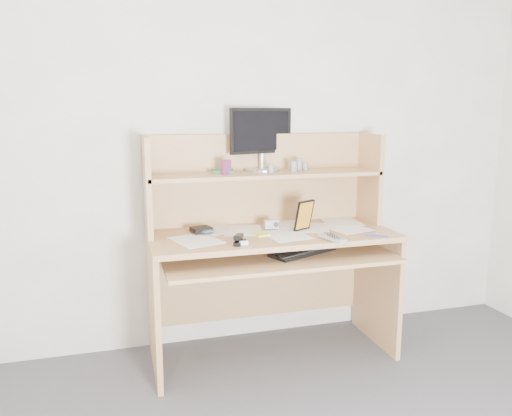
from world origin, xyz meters
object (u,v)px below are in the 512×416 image
object	(u,v)px
desk	(268,239)
monitor	(261,137)
game_case	(304,215)
tv_remote	(332,238)
keyboard	(303,251)

from	to	relation	value
desk	monitor	bearing A→B (deg)	87.44
game_case	monitor	size ratio (longest dim) A/B	0.43
game_case	monitor	bearing A→B (deg)	96.27
tv_remote	monitor	world-z (taller)	monitor
tv_remote	keyboard	bearing A→B (deg)	115.12
tv_remote	game_case	size ratio (longest dim) A/B	1.04
tv_remote	game_case	bearing A→B (deg)	90.80
keyboard	game_case	xyz separation A→B (m)	(0.05, 0.11, 0.18)
desk	game_case	distance (m)	0.26
desk	monitor	size ratio (longest dim) A/B	3.34
keyboard	game_case	distance (m)	0.22
tv_remote	monitor	xyz separation A→B (m)	(-0.25, 0.51, 0.52)
desk	game_case	bearing A→B (deg)	-27.20
desk	tv_remote	bearing A→B (deg)	-53.17
keyboard	monitor	size ratio (longest dim) A/B	1.01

